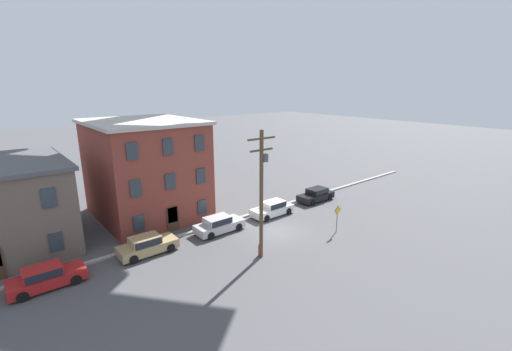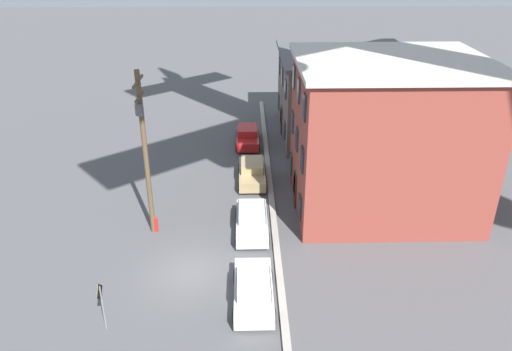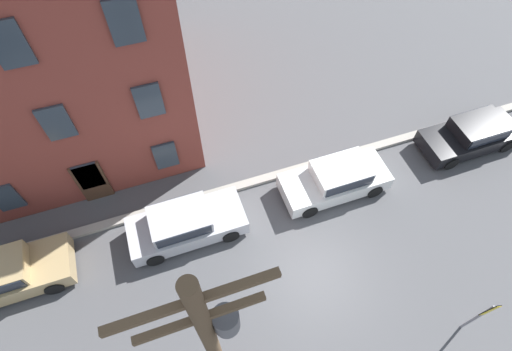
{
  "view_description": "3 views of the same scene",
  "coord_description": "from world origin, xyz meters",
  "px_view_note": "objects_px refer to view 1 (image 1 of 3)",
  "views": [
    {
      "loc": [
        -19.1,
        -20.41,
        12.53
      ],
      "look_at": [
        0.15,
        3.03,
        4.47
      ],
      "focal_mm": 24.0,
      "sensor_mm": 36.0,
      "label": 1
    },
    {
      "loc": [
        20.96,
        2.83,
        15.83
      ],
      "look_at": [
        -0.98,
        3.34,
        5.03
      ],
      "focal_mm": 35.0,
      "sensor_mm": 36.0,
      "label": 2
    },
    {
      "loc": [
        -3.74,
        -4.37,
        14.13
      ],
      "look_at": [
        -1.35,
        2.48,
        3.61
      ],
      "focal_mm": 28.0,
      "sensor_mm": 36.0,
      "label": 3
    }
  ],
  "objects_px": {
    "car_red": "(46,277)",
    "caution_sign": "(337,215)",
    "utility_pole": "(262,188)",
    "fire_hydrant": "(260,250)",
    "car_silver": "(219,224)",
    "car_white": "(272,208)",
    "car_black": "(316,194)",
    "car_tan": "(147,245)"
  },
  "relations": [
    {
      "from": "caution_sign",
      "to": "car_white",
      "type": "bearing_deg",
      "value": 104.15
    },
    {
      "from": "car_black",
      "to": "caution_sign",
      "type": "xyz_separation_m",
      "value": [
        -5.03,
        -6.73,
        0.89
      ]
    },
    {
      "from": "car_black",
      "to": "utility_pole",
      "type": "bearing_deg",
      "value": -155.51
    },
    {
      "from": "car_red",
      "to": "caution_sign",
      "type": "bearing_deg",
      "value": -16.91
    },
    {
      "from": "car_black",
      "to": "fire_hydrant",
      "type": "bearing_deg",
      "value": -156.16
    },
    {
      "from": "car_black",
      "to": "caution_sign",
      "type": "relative_size",
      "value": 1.77
    },
    {
      "from": "car_black",
      "to": "fire_hydrant",
      "type": "relative_size",
      "value": 4.58
    },
    {
      "from": "car_tan",
      "to": "utility_pole",
      "type": "relative_size",
      "value": 0.46
    },
    {
      "from": "car_white",
      "to": "utility_pole",
      "type": "relative_size",
      "value": 0.46
    },
    {
      "from": "car_silver",
      "to": "fire_hydrant",
      "type": "distance_m",
      "value": 5.61
    },
    {
      "from": "fire_hydrant",
      "to": "utility_pole",
      "type": "bearing_deg",
      "value": -80.48
    },
    {
      "from": "car_white",
      "to": "caution_sign",
      "type": "xyz_separation_m",
      "value": [
        1.65,
        -6.56,
        0.89
      ]
    },
    {
      "from": "car_silver",
      "to": "caution_sign",
      "type": "height_order",
      "value": "caution_sign"
    },
    {
      "from": "car_silver",
      "to": "car_tan",
      "type": "bearing_deg",
      "value": 178.94
    },
    {
      "from": "car_black",
      "to": "fire_hydrant",
      "type": "xyz_separation_m",
      "value": [
        -13.0,
        -5.75,
        -0.27
      ]
    },
    {
      "from": "car_tan",
      "to": "car_silver",
      "type": "bearing_deg",
      "value": -1.06
    },
    {
      "from": "caution_sign",
      "to": "fire_hydrant",
      "type": "xyz_separation_m",
      "value": [
        -7.97,
        0.98,
        -1.15
      ]
    },
    {
      "from": "fire_hydrant",
      "to": "car_white",
      "type": "bearing_deg",
      "value": 41.46
    },
    {
      "from": "car_white",
      "to": "car_silver",
      "type": "bearing_deg",
      "value": 179.8
    },
    {
      "from": "car_silver",
      "to": "utility_pole",
      "type": "distance_m",
      "value": 7.38
    },
    {
      "from": "car_red",
      "to": "car_white",
      "type": "xyz_separation_m",
      "value": [
        19.53,
        0.12,
        0.0
      ]
    },
    {
      "from": "car_black",
      "to": "caution_sign",
      "type": "height_order",
      "value": "caution_sign"
    },
    {
      "from": "car_red",
      "to": "fire_hydrant",
      "type": "height_order",
      "value": "car_red"
    },
    {
      "from": "car_silver",
      "to": "car_white",
      "type": "distance_m",
      "value": 6.31
    },
    {
      "from": "caution_sign",
      "to": "car_silver",
      "type": "bearing_deg",
      "value": 140.41
    },
    {
      "from": "car_tan",
      "to": "utility_pole",
      "type": "distance_m",
      "value": 9.9
    },
    {
      "from": "caution_sign",
      "to": "car_tan",
      "type": "bearing_deg",
      "value": 155.07
    },
    {
      "from": "car_red",
      "to": "utility_pole",
      "type": "xyz_separation_m",
      "value": [
        13.24,
        -5.62,
        4.61
      ]
    },
    {
      "from": "car_red",
      "to": "car_silver",
      "type": "height_order",
      "value": "same"
    },
    {
      "from": "car_tan",
      "to": "car_white",
      "type": "distance_m",
      "value": 12.77
    },
    {
      "from": "caution_sign",
      "to": "utility_pole",
      "type": "relative_size",
      "value": 0.26
    },
    {
      "from": "car_silver",
      "to": "fire_hydrant",
      "type": "relative_size",
      "value": 4.58
    },
    {
      "from": "car_silver",
      "to": "caution_sign",
      "type": "relative_size",
      "value": 1.77
    },
    {
      "from": "fire_hydrant",
      "to": "car_red",
      "type": "bearing_deg",
      "value": 157.57
    },
    {
      "from": "caution_sign",
      "to": "utility_pole",
      "type": "distance_m",
      "value": 8.81
    },
    {
      "from": "car_silver",
      "to": "car_white",
      "type": "xyz_separation_m",
      "value": [
        6.31,
        -0.02,
        0.0
      ]
    },
    {
      "from": "car_white",
      "to": "car_black",
      "type": "relative_size",
      "value": 1.0
    },
    {
      "from": "car_red",
      "to": "caution_sign",
      "type": "distance_m",
      "value": 22.15
    },
    {
      "from": "car_black",
      "to": "car_silver",
      "type": "bearing_deg",
      "value": -179.35
    },
    {
      "from": "car_tan",
      "to": "car_red",
      "type": "bearing_deg",
      "value": -177.74
    },
    {
      "from": "car_tan",
      "to": "car_white",
      "type": "xyz_separation_m",
      "value": [
        12.77,
        -0.14,
        0.0
      ]
    },
    {
      "from": "car_red",
      "to": "car_black",
      "type": "bearing_deg",
      "value": 0.64
    }
  ]
}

